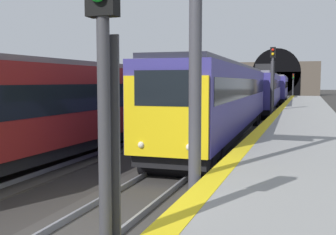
% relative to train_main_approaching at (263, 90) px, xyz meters
% --- Properties ---
extents(platform_right_edge_strip, '(112.00, 0.50, 0.01)m').
position_rel_train_main_approaching_xyz_m(platform_right_edge_strip, '(-36.20, -2.38, -1.23)').
color(platform_right_edge_strip, yellow).
rests_on(platform_right_edge_strip, platform_right).
extents(train_main_approaching, '(62.99, 3.29, 4.96)m').
position_rel_train_main_approaching_xyz_m(train_main_approaching, '(0.00, 0.00, 0.00)').
color(train_main_approaching, navy).
rests_on(train_main_approaching, ground_plane).
extents(train_adjacent_platform, '(56.59, 3.21, 3.96)m').
position_rel_train_main_approaching_xyz_m(train_adjacent_platform, '(-8.93, 4.88, -0.08)').
color(train_adjacent_platform, maroon).
rests_on(train_adjacent_platform, ground_plane).
extents(railway_signal_near, '(0.39, 0.38, 5.01)m').
position_rel_train_main_approaching_xyz_m(railway_signal_near, '(-38.18, -1.85, 0.72)').
color(railway_signal_near, '#38383D').
rests_on(railway_signal_near, ground_plane).
extents(railway_signal_mid, '(0.39, 0.38, 5.64)m').
position_rel_train_main_approaching_xyz_m(railway_signal_mid, '(-12.39, -1.85, 0.96)').
color(railway_signal_mid, '#38383D').
rests_on(railway_signal_mid, ground_plane).
extents(railway_signal_far, '(0.39, 0.38, 4.64)m').
position_rel_train_main_approaching_xyz_m(railway_signal_far, '(35.68, -1.85, 0.51)').
color(railway_signal_far, '#38383D').
rests_on(railway_signal_far, ground_plane).
extents(tunnel_portal, '(2.88, 19.11, 10.72)m').
position_rel_train_main_approaching_xyz_m(tunnel_portal, '(54.24, 2.44, 1.54)').
color(tunnel_portal, '#51473D').
rests_on(tunnel_portal, ground_plane).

